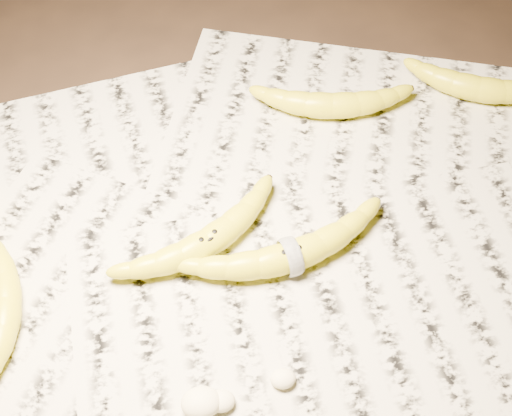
{
  "coord_description": "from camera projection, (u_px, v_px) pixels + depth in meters",
  "views": [
    {
      "loc": [
        -0.03,
        -0.46,
        0.69
      ],
      "look_at": [
        0.03,
        0.01,
        0.05
      ],
      "focal_mm": 50.0,
      "sensor_mm": 36.0,
      "label": 1
    }
  ],
  "objects": [
    {
      "name": "flesh_chunk_a",
      "position": [
        201.0,
        401.0,
        0.69
      ],
      "size": [
        0.04,
        0.03,
        0.02
      ],
      "primitive_type": "ellipsoid",
      "color": "beige",
      "rests_on": "newspaper_patch"
    },
    {
      "name": "newspaper_patch",
      "position": [
        226.0,
        267.0,
        0.8
      ],
      "size": [
        0.9,
        0.7,
        0.01
      ],
      "primitive_type": "cube",
      "color": "beige",
      "rests_on": "ground"
    },
    {
      "name": "banana_taped",
      "position": [
        290.0,
        255.0,
        0.78
      ],
      "size": [
        0.22,
        0.11,
        0.04
      ],
      "primitive_type": null,
      "rotation": [
        0.0,
        0.0,
        0.23
      ],
      "color": "yellow",
      "rests_on": "newspaper_patch"
    },
    {
      "name": "banana_upper_b",
      "position": [
        479.0,
        87.0,
        0.94
      ],
      "size": [
        0.18,
        0.12,
        0.04
      ],
      "primitive_type": null,
      "rotation": [
        0.0,
        0.0,
        -0.38
      ],
      "color": "yellow",
      "rests_on": "newspaper_patch"
    },
    {
      "name": "measuring_tape",
      "position": [
        290.0,
        255.0,
        0.78
      ],
      "size": [
        0.01,
        0.05,
        0.05
      ],
      "primitive_type": "torus",
      "rotation": [
        0.0,
        1.57,
        0.23
      ],
      "color": "white",
      "rests_on": "newspaper_patch"
    },
    {
      "name": "banana_center",
      "position": [
        207.0,
        240.0,
        0.8
      ],
      "size": [
        0.19,
        0.14,
        0.04
      ],
      "primitive_type": null,
      "rotation": [
        0.0,
        0.0,
        0.51
      ],
      "color": "yellow",
      "rests_on": "newspaper_patch"
    },
    {
      "name": "banana_left_b",
      "position": [
        5.0,
        303.0,
        0.75
      ],
      "size": [
        0.06,
        0.18,
        0.03
      ],
      "primitive_type": null,
      "rotation": [
        0.0,
        0.0,
        1.62
      ],
      "color": "yellow",
      "rests_on": "newspaper_patch"
    },
    {
      "name": "banana_upper_a",
      "position": [
        332.0,
        104.0,
        0.92
      ],
      "size": [
        0.19,
        0.08,
        0.04
      ],
      "primitive_type": null,
      "rotation": [
        0.0,
        0.0,
        -0.13
      ],
      "color": "yellow",
      "rests_on": "newspaper_patch"
    },
    {
      "name": "ground",
      "position": [
        233.0,
        241.0,
        0.83
      ],
      "size": [
        3.0,
        3.0,
        0.0
      ],
      "primitive_type": "plane",
      "color": "black",
      "rests_on": "ground"
    },
    {
      "name": "flesh_chunk_c",
      "position": [
        283.0,
        377.0,
        0.71
      ],
      "size": [
        0.03,
        0.02,
        0.02
      ],
      "primitive_type": "ellipsoid",
      "color": "beige",
      "rests_on": "newspaper_patch"
    },
    {
      "name": "flesh_chunk_b",
      "position": [
        221.0,
        400.0,
        0.7
      ],
      "size": [
        0.03,
        0.02,
        0.02
      ],
      "primitive_type": "ellipsoid",
      "color": "beige",
      "rests_on": "newspaper_patch"
    }
  ]
}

